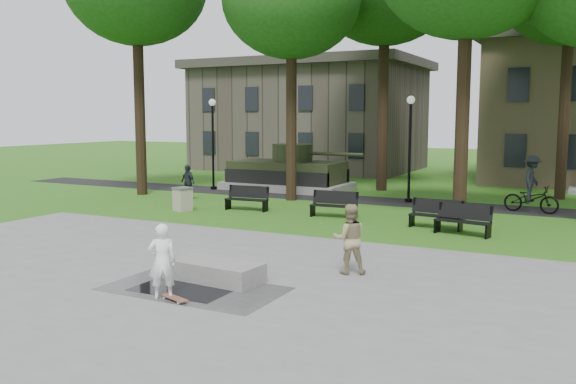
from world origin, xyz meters
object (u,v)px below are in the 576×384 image
friend_watching (349,239)px  park_bench_0 (248,198)px  trash_bin (183,199)px  cyclist (532,189)px  concrete_block (216,271)px  skateboarder (162,261)px

friend_watching → park_bench_0: size_ratio=0.94×
trash_bin → friend_watching: bearing=-33.2°
friend_watching → cyclist: bearing=-131.0°
friend_watching → trash_bin: (-9.74, 6.37, -0.39)m
park_bench_0 → trash_bin: (-2.29, -1.31, -0.04)m
friend_watching → park_bench_0: (-7.45, 7.68, -0.35)m
concrete_block → cyclist: size_ratio=0.96×
cyclist → concrete_block: bearing=167.8°
skateboarder → trash_bin: bearing=-92.9°
skateboarder → friend_watching: (2.72, 3.72, 0.05)m
friend_watching → trash_bin: 11.65m
friend_watching → skateboarder: bearing=26.4°
friend_watching → park_bench_0: friend_watching is taller
concrete_block → park_bench_0: size_ratio=1.20×
skateboarder → concrete_block: bearing=-134.5°
skateboarder → cyclist: cyclist is taller
friend_watching → cyclist: 12.64m
concrete_block → park_bench_0: (-4.93, 9.70, 0.28)m
concrete_block → friend_watching: (2.52, 2.02, 0.63)m
skateboarder → cyclist: 16.98m
cyclist → park_bench_0: bearing=122.6°
trash_bin → park_bench_0: bearing=29.7°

